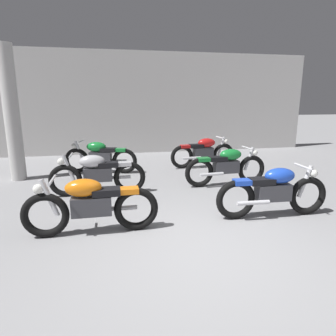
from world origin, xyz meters
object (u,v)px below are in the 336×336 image
support_pillar (12,114)px  motorcycle_right_row_1 (227,166)px  motorcycle_left_row_0 (91,204)px  motorcycle_right_row_0 (274,191)px  motorcycle_right_row_2 (203,152)px  motorcycle_left_row_2 (100,156)px  motorcycle_left_row_1 (97,173)px

support_pillar → motorcycle_right_row_1: size_ratio=1.62×
support_pillar → motorcycle_left_row_0: support_pillar is taller
motorcycle_right_row_0 → support_pillar: bearing=144.8°
support_pillar → motorcycle_right_row_2: support_pillar is taller
motorcycle_left_row_0 → motorcycle_right_row_1: (2.94, 1.99, 0.00)m
motorcycle_left_row_0 → motorcycle_right_row_2: bearing=52.2°
support_pillar → motorcycle_left_row_0: 4.14m
motorcycle_left_row_2 → motorcycle_right_row_1: size_ratio=0.98×
support_pillar → motorcycle_right_row_1: 5.21m
motorcycle_left_row_0 → motorcycle_right_row_2: size_ratio=1.00×
motorcycle_left_row_0 → motorcycle_right_row_0: size_ratio=1.00×
motorcycle_left_row_1 → motorcycle_left_row_2: same height
motorcycle_left_row_2 → motorcycle_right_row_2: 2.94m
motorcycle_left_row_0 → motorcycle_left_row_2: bearing=89.0°
motorcycle_left_row_1 → support_pillar: bearing=140.4°
motorcycle_left_row_1 → motorcycle_right_row_1: (2.89, 0.12, 0.00)m
motorcycle_left_row_1 → motorcycle_right_row_0: 3.44m
motorcycle_right_row_2 → support_pillar: bearing=-175.5°
motorcycle_right_row_2 → motorcycle_right_row_1: bearing=-92.2°
support_pillar → motorcycle_left_row_1: support_pillar is taller
motorcycle_left_row_0 → motorcycle_right_row_0: same height
motorcycle_left_row_0 → motorcycle_left_row_2: same height
motorcycle_right_row_1 → motorcycle_right_row_0: bearing=-89.1°
support_pillar → motorcycle_left_row_2: bearing=7.5°
support_pillar → motorcycle_left_row_0: size_ratio=1.62×
motorcycle_left_row_2 → motorcycle_right_row_1: same height
motorcycle_left_row_1 → motorcycle_right_row_2: same height
motorcycle_left_row_0 → motorcycle_right_row_0: 2.97m
motorcycle_left_row_0 → motorcycle_right_row_2: 4.91m
motorcycle_left_row_1 → motorcycle_right_row_2: (2.96, 2.01, 0.00)m
motorcycle_right_row_2 → motorcycle_left_row_1: bearing=-145.8°
support_pillar → motorcycle_left_row_2: 2.31m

